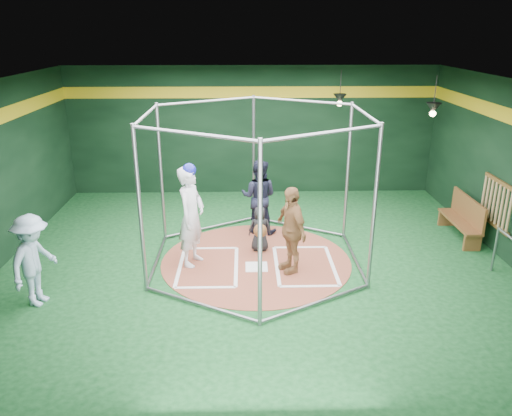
{
  "coord_description": "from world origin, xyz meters",
  "views": [
    {
      "loc": [
        -0.23,
        -9.08,
        4.44
      ],
      "look_at": [
        0.0,
        0.1,
        1.1
      ],
      "focal_mm": 35.0,
      "sensor_mm": 36.0,
      "label": 1
    }
  ],
  "objects_px": {
    "batter_figure": "(191,215)",
    "visitor_leopard": "(291,230)",
    "umpire": "(259,197)",
    "dugout_bench": "(463,217)"
  },
  "relations": [
    {
      "from": "visitor_leopard",
      "to": "dugout_bench",
      "type": "xyz_separation_m",
      "value": [
        3.98,
        1.52,
        -0.37
      ]
    },
    {
      "from": "visitor_leopard",
      "to": "dugout_bench",
      "type": "bearing_deg",
      "value": 87.85
    },
    {
      "from": "umpire",
      "to": "batter_figure",
      "type": "bearing_deg",
      "value": 63.83
    },
    {
      "from": "batter_figure",
      "to": "visitor_leopard",
      "type": "height_order",
      "value": "batter_figure"
    },
    {
      "from": "umpire",
      "to": "dugout_bench",
      "type": "height_order",
      "value": "umpire"
    },
    {
      "from": "batter_figure",
      "to": "visitor_leopard",
      "type": "distance_m",
      "value": 1.94
    },
    {
      "from": "batter_figure",
      "to": "umpire",
      "type": "relative_size",
      "value": 1.21
    },
    {
      "from": "batter_figure",
      "to": "umpire",
      "type": "xyz_separation_m",
      "value": [
        1.35,
        1.59,
        -0.17
      ]
    },
    {
      "from": "batter_figure",
      "to": "visitor_leopard",
      "type": "bearing_deg",
      "value": -10.5
    },
    {
      "from": "umpire",
      "to": "dugout_bench",
      "type": "bearing_deg",
      "value": -171.1
    }
  ]
}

